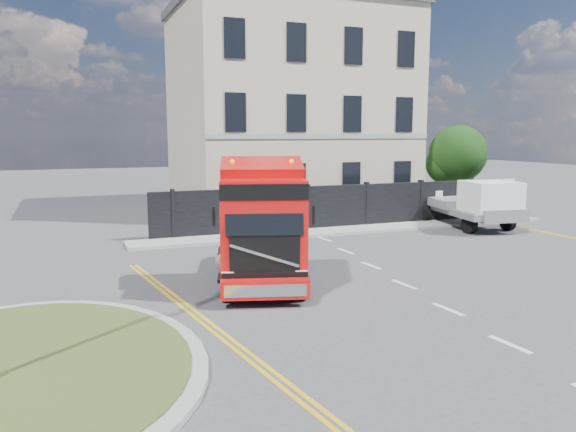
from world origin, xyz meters
name	(u,v)px	position (x,y,z in m)	size (l,w,h in m)	color
ground	(305,291)	(0.00, 0.00, 0.00)	(120.00, 120.00, 0.00)	#424244
traffic_island	(18,369)	(-7.00, -3.00, 0.08)	(6.80, 6.80, 0.17)	#989792
hoarding_fence	(358,206)	(6.55, 9.00, 1.00)	(18.80, 0.25, 2.00)	black
georgian_building	(287,108)	(6.00, 16.50, 5.77)	(12.30, 10.30, 12.80)	#C0B298
tree	(455,157)	(14.38, 12.10, 3.05)	(3.20, 3.20, 4.80)	#382619
pavement_far	(356,230)	(6.00, 8.10, 0.06)	(20.00, 1.60, 0.12)	#989792
truck	(262,232)	(-0.94, 0.90, 1.60)	(3.83, 6.33, 3.56)	black
flatbed_pickup	(480,203)	(11.34, 6.32, 1.21)	(3.01, 5.70, 2.25)	slate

